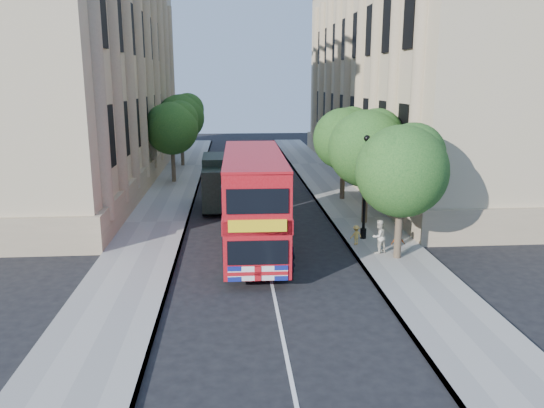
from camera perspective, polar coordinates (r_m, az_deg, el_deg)
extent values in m
plane|color=black|center=(20.63, 0.11, -9.21)|extent=(120.00, 120.00, 0.00)
cube|color=gray|center=(30.90, 9.32, -1.56)|extent=(3.50, 80.00, 0.12)
cube|color=gray|center=(30.33, -12.31, -1.97)|extent=(3.50, 80.00, 0.12)
cube|color=tan|center=(45.65, 15.67, 14.23)|extent=(12.00, 38.00, 18.00)
cube|color=tan|center=(44.73, -21.01, 13.89)|extent=(12.00, 38.00, 18.00)
cylinder|color=#473828|center=(24.06, 13.45, -2.66)|extent=(0.32, 0.32, 2.86)
sphere|color=#17461A|center=(23.49, 13.79, 3.45)|extent=(4.00, 4.00, 4.00)
sphere|color=#17461A|center=(23.96, 14.95, 5.14)|extent=(2.80, 2.80, 2.80)
sphere|color=#17461A|center=(22.98, 12.90, 4.60)|extent=(2.60, 2.60, 2.60)
cylinder|color=#473828|center=(29.63, 9.97, 0.64)|extent=(0.32, 0.32, 2.99)
sphere|color=#17461A|center=(29.16, 10.18, 5.86)|extent=(4.20, 4.20, 4.20)
sphere|color=#17461A|center=(29.62, 11.18, 7.25)|extent=(2.94, 2.94, 2.94)
sphere|color=#17461A|center=(28.69, 9.40, 6.86)|extent=(2.73, 2.73, 2.73)
cylinder|color=#473828|center=(35.36, 7.60, 2.70)|extent=(0.32, 0.32, 2.90)
sphere|color=#17461A|center=(34.98, 7.73, 6.95)|extent=(4.00, 4.00, 4.00)
sphere|color=#17461A|center=(35.43, 8.58, 8.08)|extent=(2.80, 2.80, 2.80)
sphere|color=#17461A|center=(34.53, 7.04, 7.77)|extent=(2.60, 2.60, 2.60)
cylinder|color=#473828|center=(41.73, -10.57, 4.27)|extent=(0.32, 0.32, 2.99)
sphere|color=#17461A|center=(41.40, -10.73, 7.99)|extent=(4.00, 4.00, 4.00)
sphere|color=#17461A|center=(41.68, -9.88, 9.00)|extent=(2.80, 2.80, 2.80)
sphere|color=#17461A|center=(41.12, -11.51, 8.68)|extent=(2.60, 2.60, 2.60)
cylinder|color=#473828|center=(49.60, -9.62, 5.83)|extent=(0.32, 0.32, 3.17)
sphere|color=#17461A|center=(49.32, -9.75, 9.15)|extent=(4.20, 4.20, 4.20)
sphere|color=#17461A|center=(49.62, -9.04, 10.03)|extent=(2.94, 2.94, 2.94)
sphere|color=#17461A|center=(49.03, -10.40, 9.77)|extent=(2.73, 2.73, 2.73)
cylinder|color=black|center=(26.90, 9.78, -3.14)|extent=(0.30, 0.30, 0.50)
cylinder|color=black|center=(26.36, 9.97, 1.56)|extent=(0.14, 0.14, 5.00)
sphere|color=black|center=(25.97, 10.19, 6.97)|extent=(0.32, 0.32, 0.32)
cube|color=#A80B13|center=(24.29, -1.99, 0.48)|extent=(2.71, 9.85, 4.08)
cube|color=black|center=(24.51, -1.98, -1.58)|extent=(2.76, 9.23, 0.93)
cube|color=black|center=(24.08, -2.01, 2.94)|extent=(2.76, 9.23, 0.93)
cube|color=yellow|center=(19.51, -1.57, -2.35)|extent=(2.17, 0.11, 0.46)
cylinder|color=black|center=(21.53, -4.80, -6.79)|extent=(0.30, 1.04, 1.03)
cylinder|color=black|center=(21.60, 1.44, -6.68)|extent=(0.30, 1.04, 1.03)
cylinder|color=black|center=(27.93, -4.56, -2.05)|extent=(0.30, 1.04, 1.03)
cylinder|color=black|center=(27.99, 0.23, -1.98)|extent=(0.30, 1.04, 1.03)
cube|color=black|center=(31.33, -5.43, 1.56)|extent=(2.32, 2.10, 2.40)
cube|color=black|center=(30.32, -5.44, 1.71)|extent=(2.06, 0.14, 0.80)
cube|color=black|center=(33.75, -5.45, 2.80)|extent=(2.35, 3.70, 2.86)
cube|color=black|center=(33.36, -5.40, 0.27)|extent=(2.15, 5.52, 0.29)
cylinder|color=black|center=(31.48, -7.26, -0.46)|extent=(0.27, 0.92, 0.91)
cylinder|color=black|center=(31.47, -3.52, -0.38)|extent=(0.27, 0.92, 0.91)
cylinder|color=black|center=(35.15, -7.08, 1.00)|extent=(0.27, 0.92, 0.91)
cylinder|color=black|center=(35.14, -3.73, 1.07)|extent=(0.27, 0.92, 0.91)
imported|color=black|center=(21.30, 1.73, -5.94)|extent=(0.71, 0.53, 1.76)
imported|color=beige|center=(24.67, 11.42, -3.44)|extent=(0.95, 0.89, 1.56)
imported|color=orange|center=(24.64, 13.40, -4.21)|extent=(0.64, 0.37, 1.02)
imported|color=#F9CA54|center=(25.80, 9.02, -3.30)|extent=(0.70, 0.54, 0.95)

